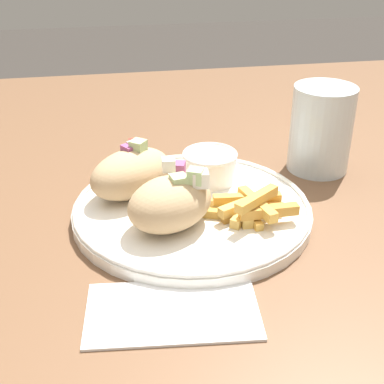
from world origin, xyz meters
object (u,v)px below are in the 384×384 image
Objects in this scene: plate at (192,209)px; pita_sandwich_near at (171,202)px; pita_sandwich_far at (131,172)px; fries_pile at (249,207)px; water_glass at (321,133)px; sauce_ramekin at (210,165)px.

pita_sandwich_near is (-0.03, -0.04, 0.04)m from plate.
plate is 0.09m from pita_sandwich_far.
water_glass reaches higher than fries_pile.
sauce_ramekin is (-0.03, 0.10, 0.01)m from fries_pile.
pita_sandwich_near is 0.10m from fries_pile.
pita_sandwich_near is at bearing -122.26° from sauce_ramekin.
pita_sandwich_near is 0.28m from water_glass.
plate is at bearing -118.43° from sauce_ramekin.
pita_sandwich_near is 0.96× the size of pita_sandwich_far.
pita_sandwich_near is at bearing -176.69° from fries_pile.
fries_pile is at bearing -29.28° from plate.
plate is at bearing 20.10° from pita_sandwich_near.
plate is 3.99× the size of sauce_ramekin.
pita_sandwich_far is (-0.04, 0.08, -0.00)m from pita_sandwich_near.
plate is 0.23m from water_glass.
pita_sandwich_near reaches higher than plate.
sauce_ramekin is 0.17m from water_glass.
sauce_ramekin is at bearing 61.57° from plate.
pita_sandwich_near is 0.09m from pita_sandwich_far.
pita_sandwich_far is 0.16m from fries_pile.
fries_pile is (0.09, 0.01, -0.02)m from pita_sandwich_near.
plate is 2.15× the size of pita_sandwich_far.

